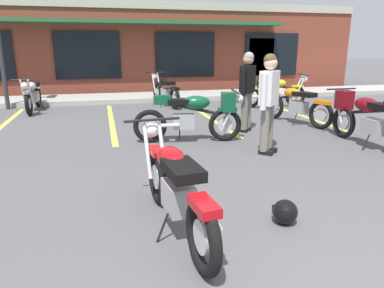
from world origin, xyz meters
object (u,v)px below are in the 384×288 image
(motorcycle_foreground_classic, at_px, (175,187))
(helmet_on_pavement, at_px, (285,212))
(motorcycle_black_cruiser, at_px, (274,92))
(motorcycle_blue_standard, at_px, (295,104))
(motorcycle_cream_vintage, at_px, (194,115))
(person_in_shorts_foreground, at_px, (269,98))
(person_in_black_shirt, at_px, (247,87))
(motorcycle_red_sportbike, at_px, (367,117))
(motorcycle_orange_scrambler, at_px, (33,95))
(motorcycle_green_cafe_racer, at_px, (165,91))

(motorcycle_foreground_classic, xyz_separation_m, helmet_on_pavement, (1.13, -0.15, -0.33))
(motorcycle_black_cruiser, relative_size, motorcycle_blue_standard, 1.03)
(motorcycle_cream_vintage, relative_size, person_in_shorts_foreground, 1.25)
(motorcycle_black_cruiser, distance_m, person_in_black_shirt, 3.45)
(person_in_black_shirt, xyz_separation_m, person_in_shorts_foreground, (-0.28, -1.61, 0.00))
(motorcycle_black_cruiser, relative_size, person_in_shorts_foreground, 1.26)
(motorcycle_black_cruiser, bearing_deg, motorcycle_cream_vintage, -135.25)
(person_in_shorts_foreground, bearing_deg, motorcycle_red_sportbike, 0.10)
(motorcycle_foreground_classic, xyz_separation_m, person_in_black_shirt, (2.33, 3.85, 0.49))
(person_in_shorts_foreground, bearing_deg, motorcycle_cream_vintage, 134.53)
(motorcycle_black_cruiser, height_order, person_in_black_shirt, person_in_black_shirt)
(motorcycle_cream_vintage, bearing_deg, motorcycle_black_cruiser, 44.75)
(motorcycle_cream_vintage, height_order, person_in_shorts_foreground, person_in_shorts_foreground)
(motorcycle_red_sportbike, relative_size, motorcycle_cream_vintage, 1.00)
(helmet_on_pavement, bearing_deg, motorcycle_orange_scrambler, 115.23)
(motorcycle_red_sportbike, bearing_deg, motorcycle_green_cafe_racer, 116.92)
(motorcycle_orange_scrambler, relative_size, helmet_on_pavement, 8.10)
(motorcycle_blue_standard, height_order, helmet_on_pavement, motorcycle_blue_standard)
(motorcycle_red_sportbike, bearing_deg, person_in_black_shirt, 136.60)
(person_in_shorts_foreground, bearing_deg, motorcycle_foreground_classic, -132.38)
(motorcycle_blue_standard, xyz_separation_m, person_in_shorts_foreground, (-1.74, -2.11, 0.49))
(motorcycle_red_sportbike, xyz_separation_m, person_in_shorts_foreground, (-1.98, -0.00, 0.42))
(person_in_black_shirt, relative_size, person_in_shorts_foreground, 1.00)
(motorcycle_green_cafe_racer, bearing_deg, helmet_on_pavement, -90.93)
(motorcycle_foreground_classic, xyz_separation_m, motorcycle_blue_standard, (3.79, 4.36, 0.00))
(motorcycle_foreground_classic, relative_size, helmet_on_pavement, 8.11)
(motorcycle_cream_vintage, xyz_separation_m, person_in_black_shirt, (1.31, 0.57, 0.42))
(motorcycle_orange_scrambler, xyz_separation_m, person_in_black_shirt, (4.88, -3.79, 0.49))
(motorcycle_blue_standard, distance_m, motorcycle_cream_vintage, 2.97)
(motorcycle_foreground_classic, height_order, person_in_shorts_foreground, person_in_shorts_foreground)
(motorcycle_orange_scrambler, bearing_deg, motorcycle_cream_vintage, -50.64)
(motorcycle_foreground_classic, height_order, person_in_black_shirt, person_in_black_shirt)
(motorcycle_orange_scrambler, bearing_deg, motorcycle_blue_standard, -27.38)
(person_in_shorts_foreground, bearing_deg, motorcycle_blue_standard, 50.47)
(motorcycle_black_cruiser, distance_m, motorcycle_orange_scrambler, 6.99)
(motorcycle_foreground_classic, distance_m, motorcycle_blue_standard, 5.78)
(person_in_black_shirt, bearing_deg, motorcycle_red_sportbike, -43.40)
(person_in_black_shirt, bearing_deg, motorcycle_black_cruiser, 53.45)
(motorcycle_blue_standard, relative_size, motorcycle_orange_scrambler, 0.97)
(motorcycle_red_sportbike, height_order, motorcycle_cream_vintage, same)
(motorcycle_cream_vintage, xyz_separation_m, helmet_on_pavement, (0.10, -3.43, -0.40))
(motorcycle_red_sportbike, xyz_separation_m, motorcycle_black_cruiser, (0.34, 4.34, -0.07))
(helmet_on_pavement, bearing_deg, motorcycle_red_sportbike, 39.57)
(motorcycle_orange_scrambler, height_order, helmet_on_pavement, motorcycle_orange_scrambler)
(person_in_black_shirt, bearing_deg, motorcycle_foreground_classic, -121.21)
(motorcycle_red_sportbike, distance_m, motorcycle_green_cafe_racer, 6.13)
(motorcycle_blue_standard, bearing_deg, motorcycle_red_sportbike, -83.60)
(motorcycle_blue_standard, xyz_separation_m, helmet_on_pavement, (-2.67, -4.51, -0.33))
(motorcycle_black_cruiser, distance_m, person_in_shorts_foreground, 4.95)
(motorcycle_foreground_classic, height_order, motorcycle_orange_scrambler, same)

